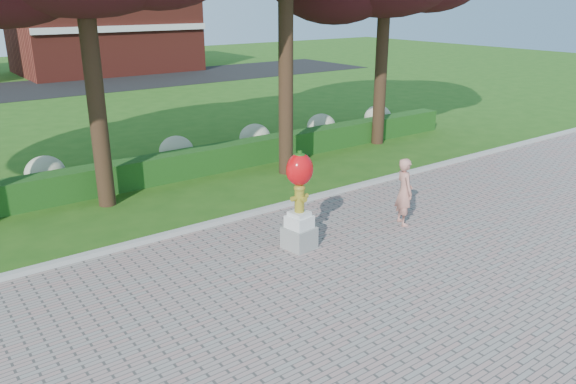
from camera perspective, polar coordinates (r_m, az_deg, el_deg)
name	(u,v)px	position (r m, az deg, el deg)	size (l,w,h in m)	color
ground	(307,267)	(11.54, 1.94, -7.62)	(100.00, 100.00, 0.00)	#245314
walkway	(472,364)	(9.20, 18.23, -16.23)	(40.00, 14.00, 0.04)	gray
curb	(231,219)	(13.78, -5.82, -2.77)	(40.00, 0.18, 0.15)	#ADADA5
lawn_hedge	(161,168)	(17.06, -12.78, 2.35)	(24.00, 0.70, 0.80)	#1B4513
hydrangea_row	(164,153)	(18.12, -12.48, 3.85)	(20.10, 1.10, 0.99)	#AAAD84
street	(10,91)	(36.99, -26.42, 9.16)	(50.00, 8.00, 0.02)	black
building_right	(104,26)	(44.50, -18.19, 15.71)	(12.00, 8.00, 6.40)	maroon
hydrant_sculpture	(299,198)	(11.86, 1.17, -0.58)	(0.67, 0.67, 2.18)	gray
woman	(404,192)	(13.54, 11.73, 0.04)	(0.59, 0.39, 1.63)	tan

